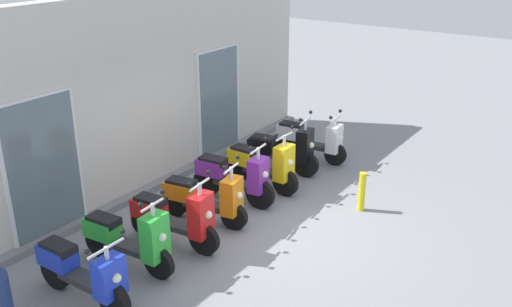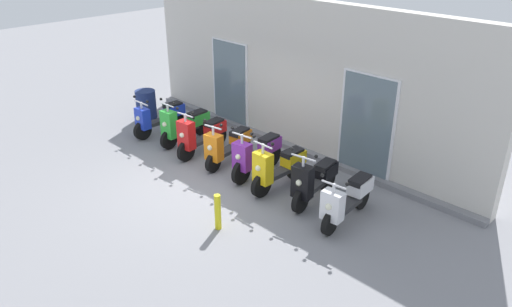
# 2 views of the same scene
# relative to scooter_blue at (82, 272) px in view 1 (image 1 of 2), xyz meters

# --- Properties ---
(ground_plane) EXTENTS (40.00, 40.00, 0.00)m
(ground_plane) POSITION_rel_scooter_blue_xyz_m (2.96, -0.89, -0.45)
(ground_plane) COLOR gray
(storefront_facade) EXTENTS (9.86, 0.50, 3.57)m
(storefront_facade) POSITION_rel_scooter_blue_xyz_m (2.96, 1.91, 1.28)
(storefront_facade) COLOR beige
(storefront_facade) RESTS_ON ground_plane
(scooter_blue) EXTENTS (0.63, 1.61, 1.11)m
(scooter_blue) POSITION_rel_scooter_blue_xyz_m (0.00, 0.00, 0.00)
(scooter_blue) COLOR black
(scooter_blue) RESTS_ON ground_plane
(scooter_green) EXTENTS (0.51, 1.61, 1.26)m
(scooter_green) POSITION_rel_scooter_blue_xyz_m (0.91, 0.10, 0.03)
(scooter_green) COLOR black
(scooter_green) RESTS_ON ground_plane
(scooter_red) EXTENTS (0.55, 1.60, 1.27)m
(scooter_red) POSITION_rel_scooter_blue_xyz_m (1.73, -0.03, 0.04)
(scooter_red) COLOR black
(scooter_red) RESTS_ON ground_plane
(scooter_orange) EXTENTS (0.61, 1.56, 1.20)m
(scooter_orange) POSITION_rel_scooter_blue_xyz_m (2.56, 0.07, 0.01)
(scooter_orange) COLOR black
(scooter_orange) RESTS_ON ground_plane
(scooter_purple) EXTENTS (0.58, 1.63, 1.24)m
(scooter_purple) POSITION_rel_scooter_blue_xyz_m (3.43, 0.13, 0.05)
(scooter_purple) COLOR black
(scooter_purple) RESTS_ON ground_plane
(scooter_yellow) EXTENTS (0.57, 1.57, 1.27)m
(scooter_yellow) POSITION_rel_scooter_blue_xyz_m (4.17, 0.02, 0.04)
(scooter_yellow) COLOR black
(scooter_yellow) RESTS_ON ground_plane
(scooter_black) EXTENTS (0.61, 1.56, 1.28)m
(scooter_black) POSITION_rel_scooter_blue_xyz_m (5.04, 0.12, 0.03)
(scooter_black) COLOR black
(scooter_black) RESTS_ON ground_plane
(scooter_white) EXTENTS (0.56, 1.61, 1.12)m
(scooter_white) POSITION_rel_scooter_blue_xyz_m (5.91, -0.01, 0.02)
(scooter_white) COLOR black
(scooter_white) RESTS_ON ground_plane
(curb_bollard) EXTENTS (0.12, 0.12, 0.70)m
(curb_bollard) POSITION_rel_scooter_blue_xyz_m (4.42, -1.86, -0.10)
(curb_bollard) COLOR yellow
(curb_bollard) RESTS_ON ground_plane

